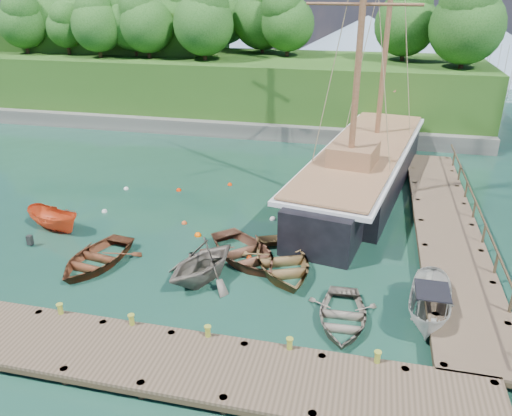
# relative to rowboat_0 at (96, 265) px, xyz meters

# --- Properties ---
(ground) EXTENTS (160.00, 160.00, 0.00)m
(ground) POSITION_rel_rowboat_0_xyz_m (5.19, 0.48, 0.00)
(ground) COLOR #153125
(ground) RESTS_ON ground
(dock_near) EXTENTS (20.00, 3.20, 1.10)m
(dock_near) POSITION_rel_rowboat_0_xyz_m (7.19, -6.02, 0.43)
(dock_near) COLOR #493A2B
(dock_near) RESTS_ON ground
(dock_east) EXTENTS (3.20, 24.00, 1.10)m
(dock_east) POSITION_rel_rowboat_0_xyz_m (16.69, 7.48, 0.43)
(dock_east) COLOR #493A2B
(dock_east) RESTS_ON ground
(bollard_0) EXTENTS (0.26, 0.26, 0.45)m
(bollard_0) POSITION_rel_rowboat_0_xyz_m (1.19, -4.62, 0.00)
(bollard_0) COLOR olive
(bollard_0) RESTS_ON ground
(bollard_1) EXTENTS (0.26, 0.26, 0.45)m
(bollard_1) POSITION_rel_rowboat_0_xyz_m (4.19, -4.62, 0.00)
(bollard_1) COLOR olive
(bollard_1) RESTS_ON ground
(bollard_2) EXTENTS (0.26, 0.26, 0.45)m
(bollard_2) POSITION_rel_rowboat_0_xyz_m (7.19, -4.62, 0.00)
(bollard_2) COLOR olive
(bollard_2) RESTS_ON ground
(bollard_3) EXTENTS (0.26, 0.26, 0.45)m
(bollard_3) POSITION_rel_rowboat_0_xyz_m (10.19, -4.62, 0.00)
(bollard_3) COLOR olive
(bollard_3) RESTS_ON ground
(bollard_4) EXTENTS (0.26, 0.26, 0.45)m
(bollard_4) POSITION_rel_rowboat_0_xyz_m (13.19, -4.62, 0.00)
(bollard_4) COLOR olive
(bollard_4) RESTS_ON ground
(rowboat_0) EXTENTS (3.91, 5.00, 0.95)m
(rowboat_0) POSITION_rel_rowboat_0_xyz_m (0.00, 0.00, 0.00)
(rowboat_0) COLOR #592E1A
(rowboat_0) RESTS_ON ground
(rowboat_1) EXTENTS (4.82, 5.11, 2.14)m
(rowboat_1) POSITION_rel_rowboat_0_xyz_m (5.42, -0.10, 0.00)
(rowboat_1) COLOR #635B51
(rowboat_1) RESTS_ON ground
(rowboat_2) EXTENTS (5.40, 6.15, 1.06)m
(rowboat_2) POSITION_rel_rowboat_0_xyz_m (8.78, 1.60, 0.00)
(rowboat_2) COLOR brown
(rowboat_2) RESTS_ON ground
(rowboat_3) EXTENTS (3.06, 4.15, 0.83)m
(rowboat_3) POSITION_rel_rowboat_0_xyz_m (11.84, -1.87, 0.00)
(rowboat_3) COLOR #71675B
(rowboat_3) RESTS_ON ground
(rowboat_4) EXTENTS (5.92, 5.97, 1.02)m
(rowboat_4) POSITION_rel_rowboat_0_xyz_m (6.83, 2.14, 0.00)
(rowboat_4) COLOR brown
(rowboat_4) RESTS_ON ground
(motorboat_orange) EXTENTS (3.89, 2.45, 1.41)m
(motorboat_orange) POSITION_rel_rowboat_0_xyz_m (-4.14, 2.93, 0.00)
(motorboat_orange) COLOR #E44F22
(motorboat_orange) RESTS_ON ground
(cabin_boat_white) EXTENTS (2.19, 4.53, 1.68)m
(cabin_boat_white) POSITION_rel_rowboat_0_xyz_m (15.19, -0.97, 0.00)
(cabin_boat_white) COLOR beige
(cabin_boat_white) RESTS_ON ground
(schooner) EXTENTS (8.75, 28.05, 20.80)m
(schooner) POSITION_rel_rowboat_0_xyz_m (12.01, 13.31, 1.15)
(schooner) COLOR black
(schooner) RESTS_ON ground
(mooring_buoy_0) EXTENTS (0.33, 0.33, 0.33)m
(mooring_buoy_0) POSITION_rel_rowboat_0_xyz_m (-2.67, 5.67, 0.00)
(mooring_buoy_0) COLOR silver
(mooring_buoy_0) RESTS_ON ground
(mooring_buoy_1) EXTENTS (0.31, 0.31, 0.31)m
(mooring_buoy_1) POSITION_rel_rowboat_0_xyz_m (2.51, 5.25, 0.00)
(mooring_buoy_1) COLOR #E24E1D
(mooring_buoy_1) RESTS_ON ground
(mooring_buoy_2) EXTENTS (0.37, 0.37, 0.37)m
(mooring_buoy_2) POSITION_rel_rowboat_0_xyz_m (3.76, 4.00, 0.00)
(mooring_buoy_2) COLOR #F95900
(mooring_buoy_2) RESTS_ON ground
(mooring_buoy_3) EXTENTS (0.36, 0.36, 0.36)m
(mooring_buoy_3) POSITION_rel_rowboat_0_xyz_m (7.27, 6.91, 0.00)
(mooring_buoy_3) COLOR silver
(mooring_buoy_3) RESTS_ON ground
(mooring_buoy_4) EXTENTS (0.32, 0.32, 0.32)m
(mooring_buoy_4) POSITION_rel_rowboat_0_xyz_m (0.38, 9.86, 0.00)
(mooring_buoy_4) COLOR #ED2900
(mooring_buoy_4) RESTS_ON ground
(mooring_buoy_5) EXTENTS (0.30, 0.30, 0.30)m
(mooring_buoy_5) POSITION_rel_rowboat_0_xyz_m (3.36, 11.61, 0.00)
(mooring_buoy_5) COLOR #FA2F00
(mooring_buoy_5) RESTS_ON ground
(mooring_buoy_6) EXTENTS (0.31, 0.31, 0.31)m
(mooring_buoy_6) POSITION_rel_rowboat_0_xyz_m (-3.10, 9.31, 0.00)
(mooring_buoy_6) COLOR silver
(mooring_buoy_6) RESTS_ON ground
(mooring_buoy_7) EXTENTS (0.28, 0.28, 0.28)m
(mooring_buoy_7) POSITION_rel_rowboat_0_xyz_m (7.02, 2.29, 0.00)
(mooring_buoy_7) COLOR #F74411
(mooring_buoy_7) RESTS_ON ground
(headland) EXTENTS (51.00, 19.31, 12.90)m
(headland) POSITION_rel_rowboat_0_xyz_m (-7.68, 31.85, 5.54)
(headland) COLOR #474744
(headland) RESTS_ON ground
(distant_ridge) EXTENTS (117.00, 40.00, 10.00)m
(distant_ridge) POSITION_rel_rowboat_0_xyz_m (9.50, 70.48, 4.35)
(distant_ridge) COLOR #728CA5
(distant_ridge) RESTS_ON ground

